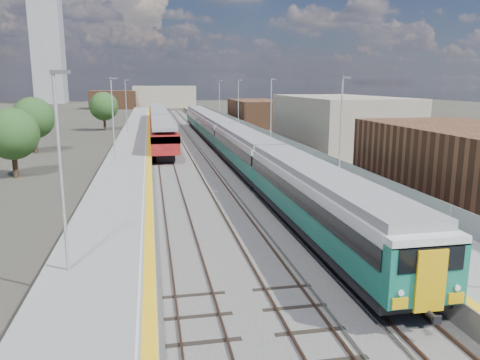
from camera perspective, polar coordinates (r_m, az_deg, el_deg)
name	(u,v)px	position (r m, az deg, el deg)	size (l,w,h in m)	color
ground	(205,146)	(60.72, -4.24, 4.13)	(320.00, 320.00, 0.00)	#47443A
ballast_bed	(186,144)	(62.97, -6.55, 4.38)	(10.50, 155.00, 0.06)	#565451
tracks	(190,142)	(64.66, -6.13, 4.66)	(8.96, 160.00, 0.17)	#4C3323
platform_right	(242,139)	(63.90, 0.22, 5.02)	(4.70, 155.00, 8.52)	slate
platform_left	(134,142)	(62.76, -12.77, 4.59)	(4.30, 155.00, 8.52)	slate
buildings	(110,74)	(148.83, -15.54, 12.38)	(72.00, 185.50, 40.00)	brown
green_train	(227,136)	(52.41, -1.57, 5.34)	(2.81, 78.21, 3.09)	black
red_train	(159,121)	(75.18, -9.83, 7.11)	(2.89, 58.64, 3.65)	black
tree_a	(12,134)	(44.33, -26.04, 5.06)	(4.43, 4.43, 6.01)	#382619
tree_b	(33,118)	(59.14, -23.92, 6.91)	(4.76, 4.76, 6.46)	#382619
tree_c	(104,106)	(83.60, -16.28, 8.61)	(4.82, 4.82, 6.53)	#382619
tree_d	(350,111)	(73.38, 13.27, 8.22)	(4.57, 4.57, 6.19)	#382619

